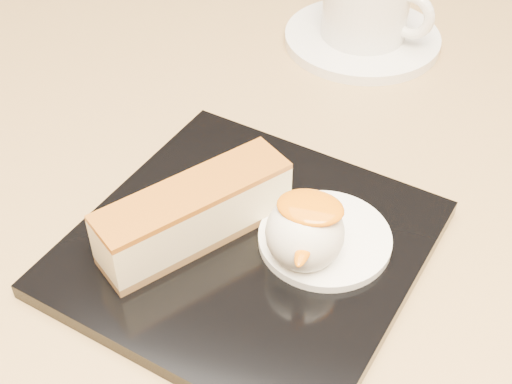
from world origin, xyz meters
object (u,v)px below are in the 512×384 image
(dessert_plate, at_px, (248,248))
(ice_cream_scoop, at_px, (305,233))
(coffee_cup, at_px, (368,2))
(cheesecake, at_px, (195,213))
(saucer, at_px, (362,38))
(table, at_px, (286,311))

(dessert_plate, height_order, ice_cream_scoop, ice_cream_scoop)
(dessert_plate, xyz_separation_m, coffee_cup, (0.03, 0.30, 0.04))
(cheesecake, relative_size, coffee_cup, 1.20)
(dessert_plate, relative_size, saucer, 1.47)
(table, xyz_separation_m, dessert_plate, (-0.01, -0.08, 0.16))
(dessert_plate, bearing_deg, cheesecake, -171.87)
(cheesecake, distance_m, ice_cream_scoop, 0.08)
(table, distance_m, coffee_cup, 0.30)
(saucer, bearing_deg, coffee_cup, -15.74)
(cheesecake, xyz_separation_m, ice_cream_scoop, (0.08, 0.00, 0.00))
(ice_cream_scoop, bearing_deg, saucer, 93.00)
(table, distance_m, cheesecake, 0.21)
(dessert_plate, relative_size, ice_cream_scoop, 4.32)
(ice_cream_scoop, bearing_deg, coffee_cup, 92.63)
(table, height_order, saucer, saucer)
(ice_cream_scoop, distance_m, coffee_cup, 0.30)
(cheesecake, bearing_deg, coffee_cup, 25.99)
(dessert_plate, xyz_separation_m, ice_cream_scoop, (0.04, -0.01, 0.03))
(saucer, height_order, coffee_cup, coffee_cup)
(coffee_cup, bearing_deg, saucer, 180.00)
(saucer, bearing_deg, dessert_plate, -94.65)
(dessert_plate, bearing_deg, table, 81.86)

